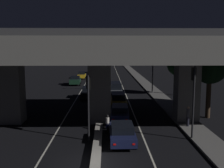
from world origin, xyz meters
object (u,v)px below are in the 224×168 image
at_px(traffic_light_left_of_median, 88,95).
at_px(pedestrian_on_sidewalk, 188,116).
at_px(car_taxi_yellow_third, 118,100).
at_px(car_black_lead_oncoming, 88,92).
at_px(car_black_fourth_oncoming, 98,69).
at_px(street_lamp, 150,62).
at_px(motorcycle_blue_filtering_near, 107,124).
at_px(traffic_light_right_of_median, 193,89).
at_px(car_dark_blue_lead, 122,132).
at_px(car_grey_fourth, 115,89).
at_px(car_dark_blue_second, 120,112).
at_px(car_dark_green_second_oncoming, 75,80).
at_px(car_taxi_yellow_third_oncoming, 82,75).

bearing_deg(traffic_light_left_of_median, pedestrian_on_sidewalk, 18.73).
distance_m(car_taxi_yellow_third, pedestrian_on_sidewalk, 10.09).
relative_size(car_black_lead_oncoming, car_black_fourth_oncoming, 0.93).
distance_m(street_lamp, motorcycle_blue_filtering_near, 19.41).
distance_m(traffic_light_right_of_median, street_lamp, 19.94).
bearing_deg(car_dark_blue_lead, car_grey_fourth, -1.08).
distance_m(street_lamp, car_taxi_yellow_third, 10.92).
bearing_deg(car_dark_blue_second, street_lamp, -17.20).
bearing_deg(motorcycle_blue_filtering_near, traffic_light_left_of_median, 144.61).
xyz_separation_m(street_lamp, car_grey_fourth, (-5.26, -1.65, -3.77)).
xyz_separation_m(car_dark_blue_lead, car_dark_green_second_oncoming, (-7.02, 30.22, 0.09)).
xyz_separation_m(car_grey_fourth, car_dark_green_second_oncoming, (-7.16, 11.51, -0.20)).
bearing_deg(pedestrian_on_sidewalk, motorcycle_blue_filtering_near, -173.96).
height_order(street_lamp, car_dark_green_second_oncoming, street_lamp).
height_order(traffic_light_right_of_median, car_black_lead_oncoming, traffic_light_right_of_median).
height_order(car_black_fourth_oncoming, motorcycle_blue_filtering_near, car_black_fourth_oncoming).
bearing_deg(car_taxi_yellow_third, street_lamp, -32.77).
xyz_separation_m(street_lamp, car_dark_blue_lead, (-5.40, -20.36, -4.07)).
relative_size(car_dark_blue_second, car_dark_green_second_oncoming, 1.13).
distance_m(car_black_lead_oncoming, car_black_fourth_oncoming, 36.77).
height_order(car_grey_fourth, pedestrian_on_sidewalk, car_grey_fourth).
bearing_deg(car_dark_green_second_oncoming, traffic_light_left_of_median, 6.86).
bearing_deg(car_grey_fourth, car_taxi_yellow_third, 178.69).
bearing_deg(car_grey_fourth, motorcycle_blue_filtering_near, 173.94).
relative_size(car_black_fourth_oncoming, motorcycle_blue_filtering_near, 2.57).
relative_size(car_taxi_yellow_third, pedestrian_on_sidewalk, 2.79).
xyz_separation_m(car_dark_blue_second, car_black_fourth_oncoming, (-3.69, 47.92, 0.23)).
relative_size(traffic_light_right_of_median, pedestrian_on_sidewalk, 3.26).
xyz_separation_m(traffic_light_left_of_median, car_black_lead_oncoming, (-1.22, 16.53, -2.64)).
height_order(street_lamp, car_dark_blue_second, street_lamp).
relative_size(traffic_light_left_of_median, car_taxi_yellow_third_oncoming, 1.10).
bearing_deg(motorcycle_blue_filtering_near, car_dark_blue_lead, -158.92).
relative_size(car_grey_fourth, pedestrian_on_sidewalk, 2.75).
height_order(traffic_light_right_of_median, car_taxi_yellow_third_oncoming, traffic_light_right_of_median).
bearing_deg(motorcycle_blue_filtering_near, car_dark_green_second_oncoming, 10.46).
xyz_separation_m(street_lamp, car_taxi_yellow_third_oncoming, (-12.19, 20.03, -4.02)).
xyz_separation_m(traffic_light_left_of_median, car_taxi_yellow_third, (2.67, 11.16, -2.59)).
xyz_separation_m(car_dark_blue_lead, motorcycle_blue_filtering_near, (-1.07, 2.54, -0.13)).
distance_m(street_lamp, car_black_lead_oncoming, 10.48).
relative_size(street_lamp, car_taxi_yellow_third_oncoming, 1.76).
height_order(car_taxi_yellow_third, car_black_lead_oncoming, car_taxi_yellow_third).
bearing_deg(car_dark_green_second_oncoming, car_black_lead_oncoming, 12.30).
bearing_deg(motorcycle_blue_filtering_near, car_taxi_yellow_third_oncoming, 6.93).
relative_size(traffic_light_left_of_median, car_grey_fourth, 1.06).
relative_size(car_dark_green_second_oncoming, pedestrian_on_sidewalk, 2.40).
bearing_deg(pedestrian_on_sidewalk, traffic_light_right_of_median, -101.49).
bearing_deg(traffic_light_right_of_median, traffic_light_left_of_median, 179.96).
relative_size(car_dark_blue_lead, car_grey_fourth, 0.94).
distance_m(motorcycle_blue_filtering_near, pedestrian_on_sidewalk, 7.01).
relative_size(traffic_light_left_of_median, car_taxi_yellow_third, 1.04).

